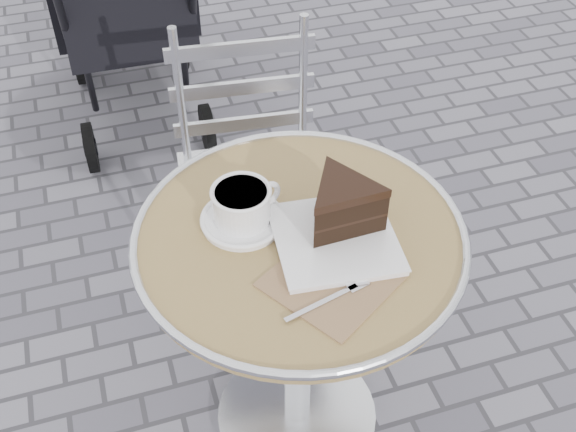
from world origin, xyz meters
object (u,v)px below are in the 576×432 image
object	(u,v)px
cappuccino_set	(243,208)
bistro_chair	(248,145)
cafe_table	(299,286)
cake_plate_set	(341,214)

from	to	relation	value
cappuccino_set	bistro_chair	world-z (taller)	bistro_chair
cappuccino_set	bistro_chair	distance (m)	0.54
cafe_table	cappuccino_set	world-z (taller)	cappuccino_set
cappuccino_set	cake_plate_set	size ratio (longest dim) A/B	0.50
cafe_table	bistro_chair	size ratio (longest dim) A/B	0.82
cafe_table	cake_plate_set	world-z (taller)	cake_plate_set
cake_plate_set	bistro_chair	xyz separation A→B (m)	(-0.05, 0.57, -0.24)
cappuccino_set	bistro_chair	size ratio (longest dim) A/B	0.23
cake_plate_set	bistro_chair	world-z (taller)	bistro_chair
cappuccino_set	cake_plate_set	bearing A→B (deg)	-44.11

